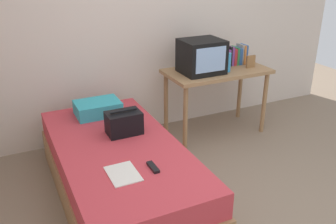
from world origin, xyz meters
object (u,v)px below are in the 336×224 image
Objects in this scene: magazine at (123,174)px; handbag at (124,123)px; bed at (120,172)px; pillow at (98,108)px; picture_frame at (251,62)px; book_row at (235,55)px; tv at (202,56)px; remote_dark at (153,167)px; desk at (217,78)px; water_bottle at (227,62)px.

handbag is at bearing 69.93° from magazine.
bed is 4.67× the size of pillow.
picture_frame is at bearing 19.63° from bed.
handbag is (-1.60, -0.65, -0.27)m from book_row.
handbag is at bearing -153.83° from tv.
bed is 7.38× the size of book_row.
bed is 12.82× the size of remote_dark.
desk reaches higher than handbag.
handbag is (-1.36, -0.44, -0.27)m from water_bottle.
desk is at bearing 165.95° from picture_frame.
magazine reaches higher than bed.
desk is at bearing 27.51° from bed.
desk reaches higher than bed.
handbag reaches higher than remote_dark.
handbag is 1.92× the size of remote_dark.
water_bottle is at bearing -17.41° from tv.
remote_dark is (0.09, -1.15, -0.06)m from pillow.
magazine is 0.23m from remote_dark.
bed is 2.00m from picture_frame.
pillow is at bearing 100.88° from handbag.
desk is at bearing -161.16° from book_row.
bed is at bearing -156.79° from water_bottle.
tv is (1.20, 0.72, 0.70)m from bed.
remote_dark reaches higher than magazine.
picture_frame reaches higher than magazine.
water_bottle is 1.95m from magazine.
book_row is 0.63× the size of pillow.
tv reaches higher than water_bottle.
remote_dark is (-1.68, -1.10, -0.32)m from picture_frame.
magazine is (-1.53, -1.17, -0.16)m from desk.
water_bottle reaches higher than handbag.
picture_frame is at bearing -1.54° from pillow.
water_bottle is at bearing -2.23° from pillow.
water_bottle is 0.71× the size of magazine.
picture_frame is 0.33× the size of pillow.
tv is at bearing 26.17° from handbag.
bed is at bearing -152.49° from desk.
pillow is at bearing 94.74° from remote_dark.
bed is at bearing -153.94° from book_row.
tv is at bearing 1.48° from pillow.
picture_frame is (0.60, -0.08, -0.11)m from tv.
magazine is (-1.83, -1.28, -0.37)m from book_row.
picture_frame is 1.76m from handbag.
remote_dark reaches higher than bed.
handbag is (0.10, -0.50, 0.03)m from pillow.
desk is 2.64× the size of tv.
tv is at bearing -175.40° from desk.
magazine is (-0.11, -0.43, 0.26)m from bed.
handbag is (-1.68, -0.45, -0.23)m from picture_frame.
water_bottle is at bearing 38.69° from remote_dark.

